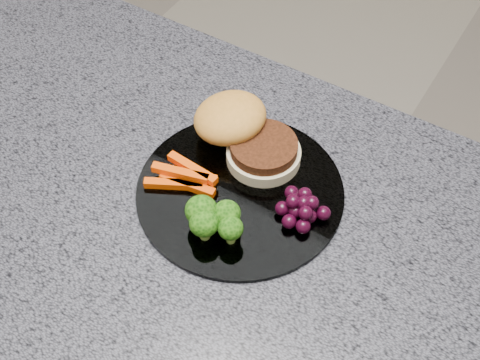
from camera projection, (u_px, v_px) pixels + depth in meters
name	position (u px, v px, depth m)	size (l,w,h in m)	color
countertop	(179.00, 218.00, 0.84)	(1.20, 0.60, 0.04)	#545560
plate	(240.00, 192.00, 0.83)	(0.26, 0.26, 0.01)	white
burger	(242.00, 132.00, 0.86)	(0.16, 0.12, 0.05)	beige
carrot_sticks	(184.00, 177.00, 0.83)	(0.09, 0.06, 0.02)	#EA4703
broccoli	(213.00, 218.00, 0.77)	(0.08, 0.06, 0.05)	olive
grape_bunch	(301.00, 208.00, 0.80)	(0.07, 0.06, 0.03)	black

